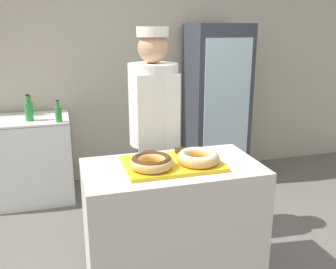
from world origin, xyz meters
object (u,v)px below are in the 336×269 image
(serving_tray, at_px, (172,164))
(donut_light_glaze, at_px, (198,157))
(chest_freezer, at_px, (26,159))
(baker_person, at_px, (154,134))
(donut_chocolate_glaze, at_px, (152,162))
(bottle_green_b, at_px, (58,114))
(bottle_green_b_b, at_px, (30,108))
(bottle_green, at_px, (29,111))
(brownie_back_left, at_px, (150,154))
(brownie_back_right, at_px, (182,151))
(beverage_fridge, at_px, (216,104))

(serving_tray, xyz_separation_m, donut_light_glaze, (0.15, -0.06, 0.05))
(chest_freezer, bearing_deg, baker_person, -45.40)
(donut_chocolate_glaze, bearing_deg, serving_tray, 21.69)
(bottle_green_b, bearing_deg, bottle_green_b_b, 126.72)
(baker_person, relative_size, bottle_green, 6.74)
(brownie_back_left, xyz_separation_m, brownie_back_right, (0.22, 0.00, 0.00))
(baker_person, height_order, beverage_fridge, beverage_fridge)
(donut_chocolate_glaze, distance_m, beverage_fridge, 2.17)
(serving_tray, bearing_deg, donut_chocolate_glaze, -158.31)
(brownie_back_left, relative_size, baker_person, 0.04)
(serving_tray, height_order, donut_chocolate_glaze, donut_chocolate_glaze)
(baker_person, xyz_separation_m, bottle_green_b_b, (-1.01, 1.23, 0.02))
(donut_chocolate_glaze, relative_size, brownie_back_left, 3.64)
(serving_tray, bearing_deg, baker_person, 86.36)
(brownie_back_right, height_order, bottle_green_b_b, bottle_green_b_b)
(serving_tray, relative_size, brownie_back_right, 8.17)
(serving_tray, bearing_deg, brownie_back_left, 126.87)
(serving_tray, distance_m, brownie_back_left, 0.19)
(brownie_back_left, height_order, bottle_green_b_b, bottle_green_b_b)
(donut_chocolate_glaze, relative_size, baker_person, 0.16)
(brownie_back_right, height_order, bottle_green, bottle_green)
(chest_freezer, bearing_deg, bottle_green_b_b, 56.71)
(bottle_green_b_b, bearing_deg, brownie_back_right, -58.11)
(brownie_back_left, relative_size, chest_freezer, 0.08)
(bottle_green_b, xyz_separation_m, bottle_green_b_b, (-0.28, 0.37, -0.00))
(donut_light_glaze, relative_size, brownie_back_left, 3.64)
(bottle_green, bearing_deg, bottle_green_b_b, 91.06)
(bottle_green_b_b, bearing_deg, baker_person, -50.71)
(baker_person, xyz_separation_m, beverage_fridge, (1.01, 1.10, -0.03))
(chest_freezer, xyz_separation_m, bottle_green_b, (0.36, -0.25, 0.51))
(chest_freezer, xyz_separation_m, bottle_green, (0.09, -0.11, 0.53))
(beverage_fridge, relative_size, bottle_green_b, 8.32)
(chest_freezer, bearing_deg, bottle_green, -52.43)
(serving_tray, relative_size, chest_freezer, 0.67)
(serving_tray, height_order, brownie_back_right, brownie_back_right)
(bottle_green, height_order, bottle_green_b_b, bottle_green)
(baker_person, bearing_deg, brownie_back_right, -82.10)
(chest_freezer, bearing_deg, bottle_green_b, -34.41)
(brownie_back_left, height_order, beverage_fridge, beverage_fridge)
(brownie_back_right, distance_m, baker_person, 0.50)
(donut_chocolate_glaze, relative_size, bottle_green, 1.05)
(beverage_fridge, bearing_deg, brownie_back_right, -120.54)
(bottle_green, xyz_separation_m, bottle_green_b, (0.27, -0.13, -0.02))
(baker_person, bearing_deg, donut_light_glaze, -81.14)
(brownie_back_right, distance_m, bottle_green_b_b, 2.04)
(serving_tray, xyz_separation_m, beverage_fridge, (1.05, 1.75, -0.02))
(donut_light_glaze, distance_m, brownie_back_right, 0.21)
(donut_chocolate_glaze, bearing_deg, donut_light_glaze, 0.00)
(brownie_back_right, xyz_separation_m, bottle_green, (-1.07, 1.49, 0.03))
(beverage_fridge, height_order, bottle_green, beverage_fridge)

